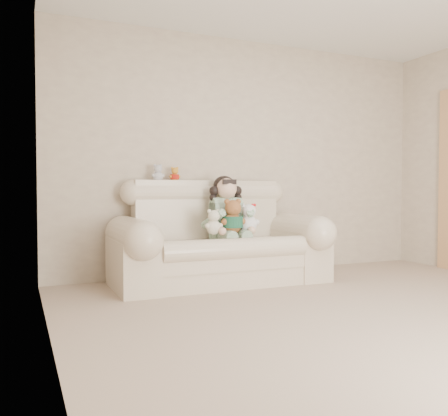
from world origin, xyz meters
TOP-DOWN VIEW (x-y plane):
  - floor at (0.00, 0.00)m, footprint 5.00×5.00m
  - wall_back at (0.00, 2.50)m, footprint 4.50×0.00m
  - wall_left at (-2.25, 0.00)m, footprint 0.00×5.00m
  - sofa at (-0.58, 2.00)m, footprint 2.10×0.95m
  - seated_child at (-0.48, 2.08)m, footprint 0.41×0.49m
  - brown_teddy at (-0.50, 1.87)m, footprint 0.32×0.29m
  - white_cat at (-0.31, 1.90)m, footprint 0.23×0.19m
  - cream_teddy at (-0.70, 1.86)m, footprint 0.20×0.16m
  - yellow_mini_bear at (-0.93, 2.38)m, footprint 0.12×0.09m
  - grey_mini_plush at (-1.12, 2.34)m, footprint 0.14×0.12m

SIDE VIEW (x-z plane):
  - floor at x=0.00m, z-range 0.00..0.00m
  - sofa at x=-0.58m, z-range 0.00..1.03m
  - cream_teddy at x=-0.70m, z-range 0.50..0.78m
  - white_cat at x=-0.31m, z-range 0.50..0.85m
  - brown_teddy at x=-0.50m, z-range 0.50..0.90m
  - seated_child at x=-0.48m, z-range 0.42..1.08m
  - yellow_mini_bear at x=-0.93m, z-range 1.01..1.19m
  - grey_mini_plush at x=-1.12m, z-range 1.01..1.22m
  - wall_back at x=0.00m, z-range -0.95..3.55m
  - wall_left at x=-2.25m, z-range -1.20..3.80m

